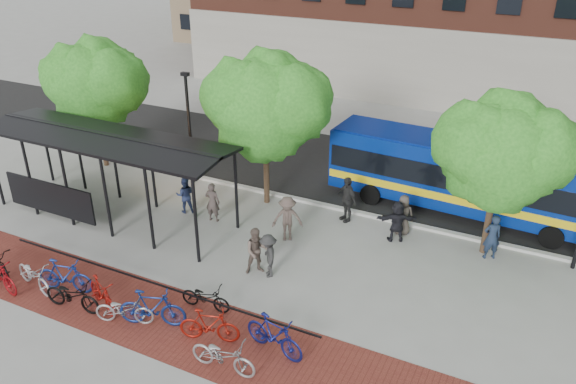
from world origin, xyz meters
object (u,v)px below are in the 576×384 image
at_px(pedestrian_1, 213,202).
at_px(pedestrian_9, 268,256).
at_px(tree_c, 504,149).
at_px(bike_3, 65,276).
at_px(bike_10, 223,355).
at_px(pedestrian_2, 185,195).
at_px(pedestrian_6, 403,215).
at_px(pedestrian_8, 257,251).
at_px(tree_a, 96,81).
at_px(bus, 467,174).
at_px(bike_2, 34,275).
at_px(bike_4, 72,295).
at_px(bike_7, 152,308).
at_px(bus_shelter, 104,147).
at_px(pedestrian_5, 397,221).
at_px(pedestrian_4, 347,199).
at_px(bike_6, 124,309).
at_px(bike_9, 209,325).
at_px(tree_b, 268,102).
at_px(bike_11, 274,335).
at_px(bike_5, 102,294).
at_px(pedestrian_3, 287,219).
at_px(bike_8, 206,297).
at_px(lamp_post_left, 189,126).

distance_m(pedestrian_1, pedestrian_9, 4.51).
height_order(tree_c, bike_3, tree_c).
height_order(bike_10, pedestrian_2, pedestrian_2).
height_order(pedestrian_6, pedestrian_8, pedestrian_8).
bearing_deg(pedestrian_9, tree_a, -146.81).
bearing_deg(bus, bike_2, -131.61).
height_order(bike_4, bike_7, bike_7).
bearing_deg(pedestrian_1, bus, -157.50).
bearing_deg(bus_shelter, tree_c, 15.06).
bearing_deg(pedestrian_5, pedestrian_4, -41.74).
relative_size(bike_6, bike_9, 1.01).
bearing_deg(bike_6, bus_shelter, 24.72).
relative_size(bike_3, bike_10, 1.01).
height_order(tree_b, bike_9, tree_b).
relative_size(bike_4, pedestrian_4, 1.04).
bearing_deg(bike_6, bus, -53.41).
relative_size(pedestrian_5, pedestrian_6, 1.00).
height_order(bus_shelter, pedestrian_6, bus_shelter).
xyz_separation_m(bike_6, pedestrian_9, (2.74, 4.10, 0.31)).
xyz_separation_m(bus_shelter, pedestrian_8, (7.32, -1.02, -2.14)).
relative_size(tree_c, pedestrian_1, 3.56).
height_order(bike_7, bike_11, bike_7).
bearing_deg(bike_10, bike_5, 80.67).
bearing_deg(pedestrian_4, bike_5, -85.01).
bearing_deg(bike_7, tree_b, -15.71).
height_order(bike_3, pedestrian_6, pedestrian_6).
bearing_deg(pedestrian_3, bike_8, -123.37).
bearing_deg(bike_9, pedestrian_8, -9.76).
bearing_deg(lamp_post_left, bike_5, -72.62).
relative_size(bike_7, pedestrian_1, 1.24).
xyz_separation_m(pedestrian_1, pedestrian_8, (3.36, -2.42, 0.02)).
height_order(bus, bike_7, bus).
distance_m(tree_c, bike_6, 13.32).
distance_m(bike_10, pedestrian_1, 8.41).
height_order(tree_a, bike_11, tree_a).
bearing_deg(pedestrian_1, pedestrian_2, -12.82).
relative_size(bike_7, pedestrian_2, 1.33).
bearing_deg(bus_shelter, pedestrian_4, 23.38).
relative_size(bike_5, bike_7, 0.87).
relative_size(bike_3, bike_9, 1.09).
bearing_deg(bus, tree_b, -156.81).
xyz_separation_m(pedestrian_5, pedestrian_6, (0.07, 0.59, -0.00)).
relative_size(bike_3, bike_4, 0.99).
bearing_deg(bike_3, bike_5, -108.51).
xyz_separation_m(pedestrian_5, pedestrian_8, (-3.69, -4.16, 0.04)).
xyz_separation_m(bike_2, pedestrian_8, (6.13, 4.06, 0.34)).
relative_size(tree_a, pedestrian_6, 3.79).
relative_size(tree_a, bike_8, 3.71).
bearing_deg(pedestrian_3, pedestrian_5, -2.89).
relative_size(pedestrian_1, pedestrian_4, 0.87).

